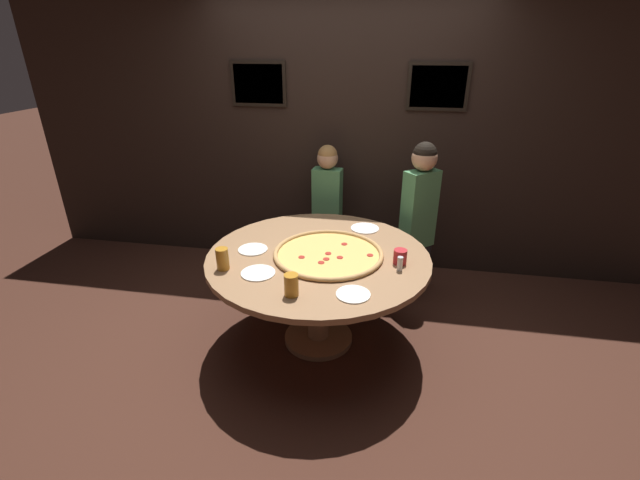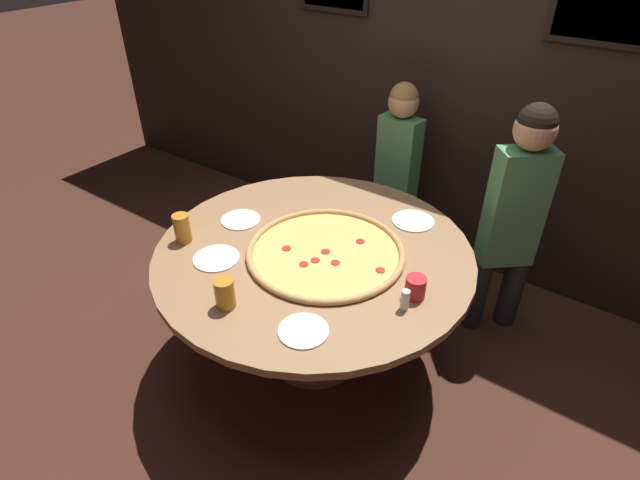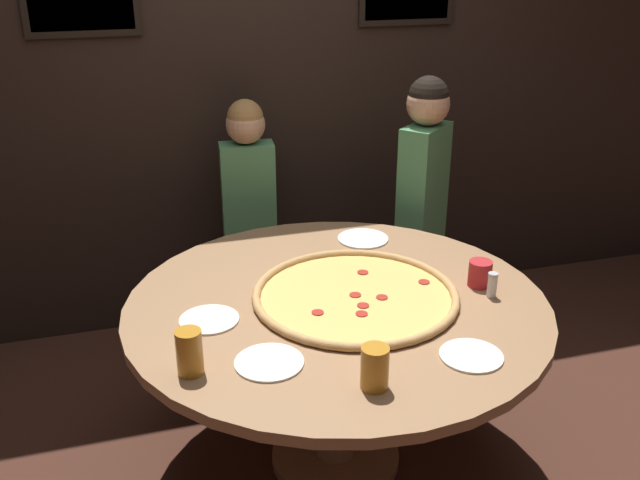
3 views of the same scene
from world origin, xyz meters
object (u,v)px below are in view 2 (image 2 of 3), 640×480
Objects in this scene: condiment_shaker at (405,300)px; white_plate_near_front at (303,331)px; diner_side_left at (514,213)px; white_plate_beside_cup at (241,220)px; white_plate_left_side at (413,221)px; giant_pizza at (325,252)px; drink_cup_by_shaker at (225,293)px; drink_cup_far_right at (415,288)px; white_plate_far_back at (216,258)px; diner_side_right at (397,166)px; dining_table at (314,270)px; drink_cup_far_left at (182,228)px.

white_plate_near_front is at bearing -127.17° from condiment_shaker.
white_plate_near_front is at bearing 31.88° from diner_side_left.
diner_side_left reaches higher than white_plate_beside_cup.
white_plate_left_side is at bearing -3.71° from diner_side_left.
white_plate_near_front is 1.00m from white_plate_left_side.
giant_pizza is at bearing -112.54° from white_plate_left_side.
giant_pizza is 0.57m from drink_cup_by_shaker.
white_plate_near_front is at bearing -31.41° from white_plate_beside_cup.
white_plate_near_front is at bearing -120.82° from drink_cup_far_right.
giant_pizza is 3.76× the size of white_plate_near_front.
diner_side_right is (0.22, 1.43, -0.02)m from white_plate_far_back.
dining_table is 0.49m from white_plate_far_back.
diner_side_right is (-0.41, 1.58, -0.02)m from white_plate_near_front.
white_plate_left_side is (0.76, 0.52, 0.00)m from white_plate_beside_cup.
giant_pizza is 0.56m from white_plate_left_side.
giant_pizza is at bearing 176.14° from drink_cup_far_right.
white_plate_near_front and white_plate_beside_cup have the same top height.
condiment_shaker is 1.40m from diner_side_right.
diner_side_right is (-0.05, 1.64, -0.09)m from drink_cup_by_shaker.
diner_side_left is at bearing 36.87° from white_plate_left_side.
giant_pizza is at bearing 11.91° from diner_side_left.
diner_side_right reaches higher than white_plate_left_side.
condiment_shaker is 0.98m from diner_side_left.
drink_cup_far_left is 0.11× the size of diner_side_left.
white_plate_left_side and white_plate_far_back have the same top height.
drink_cup_far_left is at bearing 77.70° from diner_side_right.
white_plate_far_back is at bearing 166.82° from white_plate_near_front.
diner_side_right reaches higher than drink_cup_far_right.
dining_table is at bearing 28.71° from drink_cup_far_left.
drink_cup_far_left is 1.53× the size of condiment_shaker.
white_plate_left_side is (0.21, 0.52, -0.01)m from giant_pizza.
drink_cup_far_right is at bearing 89.92° from condiment_shaker.
condiment_shaker reaches higher than white_plate_far_back.
drink_cup_far_left reaches higher than drink_cup_far_right.
giant_pizza reaches higher than white_plate_far_back.
dining_table is 0.61m from condiment_shaker.
diner_side_left is at bearing 60.76° from drink_cup_by_shaker.
drink_cup_by_shaker reaches higher than white_plate_beside_cup.
drink_cup_by_shaker is at bearing -38.02° from white_plate_far_back.
drink_cup_far_right is 0.81m from drink_cup_by_shaker.
drink_cup_far_right reaches higher than white_plate_beside_cup.
condiment_shaker is at bearing 12.76° from white_plate_far_back.
drink_cup_far_left reaches higher than white_plate_left_side.
giant_pizza is 3.43× the size of white_plate_left_side.
white_plate_beside_cup is at bearing 178.58° from drink_cup_far_right.
white_plate_near_front is 0.16× the size of diner_side_right.
dining_table is 0.50m from white_plate_beside_cup.
diner_side_right is (0.36, 1.10, -0.02)m from white_plate_beside_cup.
diner_side_left is (0.15, 0.97, -0.00)m from condiment_shaker.
white_plate_left_side is at bearing 34.50° from white_plate_beside_cup.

